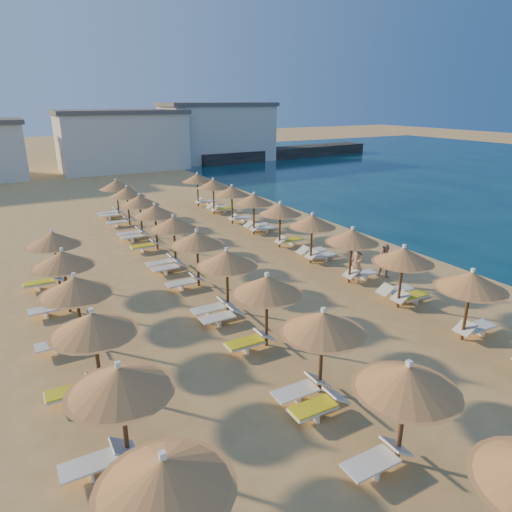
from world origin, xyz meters
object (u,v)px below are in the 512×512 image
jetty (285,153)px  beachgoer_b (385,261)px  parasol_row_east (331,229)px  beachgoer_a (357,263)px  parasol_row_west (211,249)px

jetty → beachgoer_b: size_ratio=17.37×
jetty → beachgoer_b: (-22.57, -44.56, 0.11)m
parasol_row_east → beachgoer_a: (0.43, -1.60, -1.41)m
beachgoer_a → beachgoer_b: bearing=59.6°
beachgoer_b → beachgoer_a: size_ratio=0.94×
parasol_row_west → parasol_row_east: bearing=0.0°
beachgoer_b → parasol_row_west: bearing=-134.8°
beachgoer_b → parasol_row_east: bearing=-166.4°
jetty → parasol_row_west: parasol_row_west is taller
parasol_row_west → beachgoer_a: parasol_row_west is taller
parasol_row_west → beachgoer_b: bearing=-12.8°
jetty → parasol_row_east: size_ratio=0.79×
parasol_row_east → beachgoer_a: size_ratio=20.66×
beachgoer_b → jetty: bearing=121.1°
beachgoer_b → beachgoer_a: 1.60m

